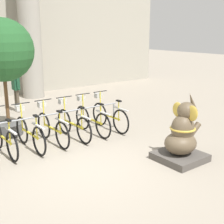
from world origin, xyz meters
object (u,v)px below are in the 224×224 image
person_pedestrian (16,85)px  bicycle_2 (29,133)px  bicycle_5 (92,119)px  potted_tree (2,53)px  bicycle_3 (52,128)px  bicycle_4 (73,123)px  bicycle_6 (109,115)px  elephant_statue (182,138)px  bicycle_1 (4,137)px

person_pedestrian → bicycle_2: bearing=-106.6°
bicycle_5 → potted_tree: potted_tree is taller
bicycle_3 → bicycle_5: 1.27m
person_pedestrian → potted_tree: 2.91m
potted_tree → bicycle_5: bearing=-35.3°
bicycle_3 → bicycle_5: bearing=1.0°
bicycle_4 → person_pedestrian: (-0.15, 3.73, 0.57)m
person_pedestrian → bicycle_4: bearing=-87.7°
potted_tree → bicycle_2: bearing=-88.9°
bicycle_2 → bicycle_6: size_ratio=1.00×
bicycle_5 → potted_tree: 3.01m
bicycle_2 → bicycle_4: size_ratio=1.00×
bicycle_2 → person_pedestrian: size_ratio=1.06×
person_pedestrian → potted_tree: (-1.14, -2.34, 1.30)m
bicycle_5 → elephant_statue: (0.59, -2.81, 0.11)m
elephant_statue → bicycle_3: bearing=123.7°
bicycle_1 → bicycle_2: bearing=-3.8°
bicycle_6 → elephant_statue: bearing=-90.9°
bicycle_6 → person_pedestrian: person_pedestrian is taller
bicycle_2 → bicycle_5: size_ratio=1.00×
bicycle_2 → person_pedestrian: bearing=73.4°
bicycle_1 → bicycle_2: same height
person_pedestrian → bicycle_1: bearing=-115.3°
bicycle_4 → bicycle_2: bearing=-178.9°
bicycle_1 → potted_tree: size_ratio=0.55×
bicycle_6 → bicycle_3: bearing=-179.0°
potted_tree → bicycle_3: bearing=-64.6°
bicycle_6 → bicycle_2: bearing=-178.6°
bicycle_2 → bicycle_6: same height
bicycle_3 → bicycle_4: size_ratio=1.00×
bicycle_5 → bicycle_6: same height
bicycle_1 → bicycle_3: 1.26m
bicycle_3 → bicycle_4: same height
person_pedestrian → potted_tree: bearing=-116.1°
bicycle_3 → elephant_statue: size_ratio=1.12×
bicycle_2 → elephant_statue: (2.49, -2.75, 0.11)m
bicycle_1 → potted_tree: (0.61, 1.37, 1.87)m
bicycle_3 → bicycle_6: (1.90, 0.03, 0.00)m
bicycle_2 → potted_tree: potted_tree is taller
bicycle_1 → bicycle_4: (1.90, -0.02, 0.00)m
bicycle_2 → bicycle_3: bearing=2.6°
bicycle_6 → potted_tree: potted_tree is taller
person_pedestrian → bicycle_3: bearing=-97.4°
bicycle_2 → bicycle_6: (2.53, 0.06, 0.00)m
bicycle_4 → bicycle_6: 1.27m
bicycle_6 → elephant_statue: (-0.04, -2.82, 0.11)m
bicycle_3 → bicycle_6: same height
bicycle_6 → potted_tree: (-2.56, 1.35, 1.87)m
bicycle_2 → bicycle_5: bearing=1.6°
bicycle_5 → bicycle_6: bearing=1.1°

